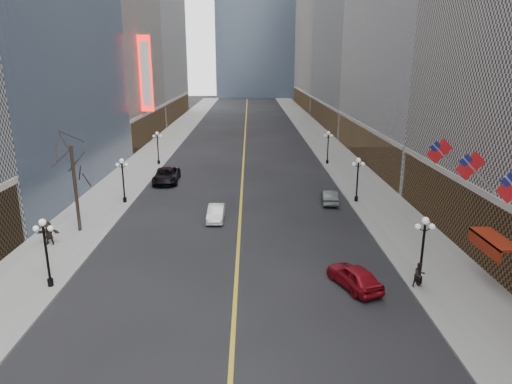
{
  "coord_description": "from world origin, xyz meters",
  "views": [
    {
      "loc": [
        0.92,
        3.54,
        13.91
      ],
      "look_at": [
        1.16,
        20.82,
        8.96
      ],
      "focal_mm": 32.0,
      "sensor_mm": 36.0,
      "label": 1
    }
  ],
  "objects_px": {
    "streetlamp_west_2": "(123,176)",
    "streetlamp_east_2": "(358,175)",
    "car_sb_far": "(329,197)",
    "streetlamp_east_1": "(423,244)",
    "car_nb_far": "(167,176)",
    "streetlamp_west_1": "(45,246)",
    "car_nb_mid": "(216,213)",
    "car_sb_mid": "(354,276)",
    "streetlamp_east_3": "(328,144)",
    "streetlamp_west_3": "(158,144)"
  },
  "relations": [
    {
      "from": "streetlamp_west_2",
      "to": "streetlamp_east_2",
      "type": "bearing_deg",
      "value": 0.0
    },
    {
      "from": "streetlamp_east_2",
      "to": "streetlamp_west_2",
      "type": "bearing_deg",
      "value": 180.0
    },
    {
      "from": "streetlamp_west_2",
      "to": "car_sb_far",
      "type": "relative_size",
      "value": 1.08
    },
    {
      "from": "streetlamp_east_1",
      "to": "car_nb_far",
      "type": "distance_m",
      "value": 33.63
    },
    {
      "from": "streetlamp_west_1",
      "to": "streetlamp_west_2",
      "type": "distance_m",
      "value": 18.0
    },
    {
      "from": "car_nb_mid",
      "to": "car_sb_mid",
      "type": "bearing_deg",
      "value": -52.37
    },
    {
      "from": "car_sb_mid",
      "to": "car_sb_far",
      "type": "xyz_separation_m",
      "value": [
        1.45,
        18.01,
        -0.07
      ]
    },
    {
      "from": "streetlamp_west_1",
      "to": "car_sb_far",
      "type": "relative_size",
      "value": 1.08
    },
    {
      "from": "streetlamp_west_1",
      "to": "streetlamp_west_2",
      "type": "bearing_deg",
      "value": 90.0
    },
    {
      "from": "streetlamp_east_3",
      "to": "streetlamp_west_1",
      "type": "height_order",
      "value": "same"
    },
    {
      "from": "streetlamp_west_2",
      "to": "car_nb_mid",
      "type": "height_order",
      "value": "streetlamp_west_2"
    },
    {
      "from": "car_sb_mid",
      "to": "car_sb_far",
      "type": "height_order",
      "value": "car_sb_mid"
    },
    {
      "from": "streetlamp_east_2",
      "to": "streetlamp_west_2",
      "type": "distance_m",
      "value": 23.6
    },
    {
      "from": "streetlamp_west_2",
      "to": "car_sb_far",
      "type": "bearing_deg",
      "value": -0.44
    },
    {
      "from": "streetlamp_east_1",
      "to": "streetlamp_east_2",
      "type": "height_order",
      "value": "same"
    },
    {
      "from": "streetlamp_west_3",
      "to": "car_nb_mid",
      "type": "xyz_separation_m",
      "value": [
        9.63,
        -23.14,
        -2.22
      ]
    },
    {
      "from": "car_nb_mid",
      "to": "streetlamp_east_2",
      "type": "bearing_deg",
      "value": 21.1
    },
    {
      "from": "streetlamp_east_3",
      "to": "car_nb_mid",
      "type": "bearing_deg",
      "value": -121.12
    },
    {
      "from": "streetlamp_west_3",
      "to": "car_sb_far",
      "type": "relative_size",
      "value": 1.08
    },
    {
      "from": "streetlamp_east_2",
      "to": "streetlamp_west_2",
      "type": "xyz_separation_m",
      "value": [
        -23.6,
        0.0,
        0.0
      ]
    },
    {
      "from": "streetlamp_west_2",
      "to": "car_nb_mid",
      "type": "bearing_deg",
      "value": -28.08
    },
    {
      "from": "car_nb_far",
      "to": "car_sb_far",
      "type": "distance_m",
      "value": 19.91
    },
    {
      "from": "streetlamp_east_1",
      "to": "streetlamp_east_3",
      "type": "relative_size",
      "value": 1.0
    },
    {
      "from": "streetlamp_west_2",
      "to": "car_sb_far",
      "type": "xyz_separation_m",
      "value": [
        20.8,
        -0.16,
        -2.21
      ]
    },
    {
      "from": "streetlamp_east_1",
      "to": "streetlamp_west_3",
      "type": "relative_size",
      "value": 1.0
    },
    {
      "from": "car_sb_mid",
      "to": "car_nb_far",
      "type": "bearing_deg",
      "value": -79.77
    },
    {
      "from": "streetlamp_west_3",
      "to": "car_sb_mid",
      "type": "bearing_deg",
      "value": -61.85
    },
    {
      "from": "streetlamp_west_1",
      "to": "streetlamp_east_3",
      "type": "bearing_deg",
      "value": 56.75
    },
    {
      "from": "streetlamp_east_2",
      "to": "streetlamp_east_3",
      "type": "height_order",
      "value": "same"
    },
    {
      "from": "car_sb_far",
      "to": "streetlamp_west_3",
      "type": "bearing_deg",
      "value": -36.5
    },
    {
      "from": "streetlamp_west_2",
      "to": "streetlamp_east_3",
      "type": "bearing_deg",
      "value": 37.33
    },
    {
      "from": "streetlamp_west_3",
      "to": "car_nb_far",
      "type": "xyz_separation_m",
      "value": [
        2.8,
        -9.65,
        -2.04
      ]
    },
    {
      "from": "streetlamp_east_3",
      "to": "streetlamp_west_3",
      "type": "height_order",
      "value": "same"
    },
    {
      "from": "streetlamp_east_1",
      "to": "streetlamp_west_2",
      "type": "height_order",
      "value": "same"
    },
    {
      "from": "car_nb_mid",
      "to": "car_nb_far",
      "type": "xyz_separation_m",
      "value": [
        -6.83,
        13.49,
        0.18
      ]
    },
    {
      "from": "car_sb_mid",
      "to": "streetlamp_west_1",
      "type": "bearing_deg",
      "value": -22.24
    },
    {
      "from": "car_sb_mid",
      "to": "streetlamp_east_2",
      "type": "bearing_deg",
      "value": -124.91
    },
    {
      "from": "streetlamp_east_1",
      "to": "car_sb_far",
      "type": "bearing_deg",
      "value": 98.92
    },
    {
      "from": "streetlamp_east_3",
      "to": "streetlamp_west_1",
      "type": "relative_size",
      "value": 1.0
    },
    {
      "from": "streetlamp_east_2",
      "to": "car_nb_far",
      "type": "xyz_separation_m",
      "value": [
        -20.8,
        8.35,
        -2.04
      ]
    },
    {
      "from": "car_sb_far",
      "to": "streetlamp_west_1",
      "type": "bearing_deg",
      "value": 45.24
    },
    {
      "from": "streetlamp_east_3",
      "to": "car_sb_mid",
      "type": "bearing_deg",
      "value": -96.7
    },
    {
      "from": "streetlamp_east_2",
      "to": "streetlamp_east_3",
      "type": "bearing_deg",
      "value": 90.0
    },
    {
      "from": "streetlamp_east_2",
      "to": "car_sb_mid",
      "type": "xyz_separation_m",
      "value": [
        -4.25,
        -18.17,
        -2.14
      ]
    },
    {
      "from": "streetlamp_west_3",
      "to": "car_sb_mid",
      "type": "relative_size",
      "value": 1.01
    },
    {
      "from": "streetlamp_east_1",
      "to": "streetlamp_west_2",
      "type": "xyz_separation_m",
      "value": [
        -23.6,
        18.0,
        0.0
      ]
    },
    {
      "from": "streetlamp_west_1",
      "to": "car_sb_far",
      "type": "distance_m",
      "value": 27.49
    },
    {
      "from": "streetlamp_east_1",
      "to": "streetlamp_west_1",
      "type": "bearing_deg",
      "value": 180.0
    },
    {
      "from": "streetlamp_east_2",
      "to": "streetlamp_west_1",
      "type": "xyz_separation_m",
      "value": [
        -23.6,
        -18.0,
        0.0
      ]
    },
    {
      "from": "streetlamp_east_3",
      "to": "streetlamp_west_3",
      "type": "xyz_separation_m",
      "value": [
        -23.6,
        0.0,
        0.0
      ]
    }
  ]
}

